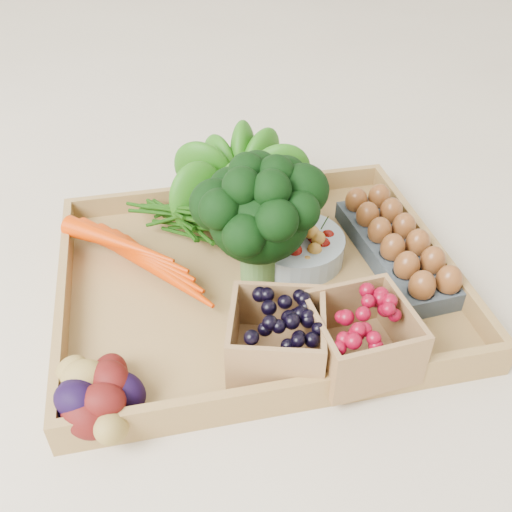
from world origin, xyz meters
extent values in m
plane|color=beige|center=(0.00, 0.00, 0.00)|extent=(4.00, 4.00, 0.00)
cube|color=#A17B43|center=(0.00, 0.00, 0.01)|extent=(0.55, 0.45, 0.01)
sphere|color=#26560D|center=(0.01, 0.17, 0.09)|extent=(0.15, 0.15, 0.15)
cylinder|color=#8C9EA5|center=(0.07, 0.04, 0.03)|extent=(0.14, 0.14, 0.04)
cube|color=#363F44|center=(0.22, 0.00, 0.03)|extent=(0.11, 0.26, 0.03)
cube|color=black|center=(-0.01, -0.15, 0.05)|extent=(0.14, 0.14, 0.08)
cube|color=maroon|center=(0.09, -0.17, 0.06)|extent=(0.13, 0.13, 0.08)
camera|label=1|loc=(-0.13, -0.61, 0.56)|focal=40.00mm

